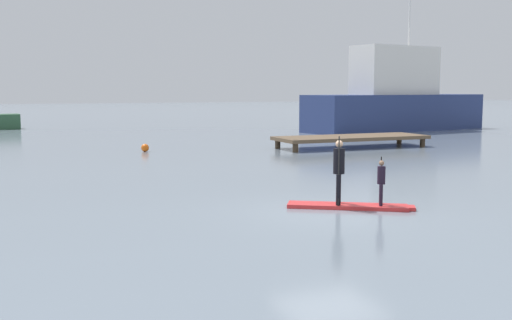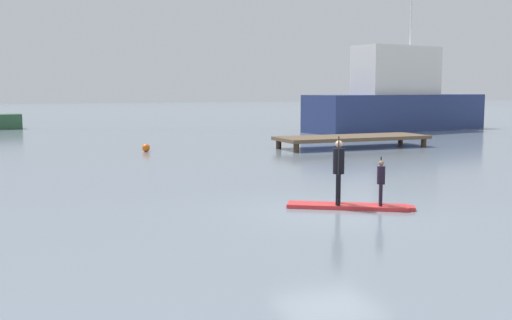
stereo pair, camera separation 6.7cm
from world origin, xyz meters
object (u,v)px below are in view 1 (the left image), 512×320
at_px(paddler_child_solo, 381,180).
at_px(fishing_boat_white_large, 396,100).
at_px(paddleboard_near, 350,206).
at_px(mooring_buoy_near, 145,148).
at_px(paddler_adult, 339,168).

bearing_deg(paddler_child_solo, fishing_boat_white_large, 54.05).
height_order(paddleboard_near, fishing_boat_white_large, fishing_boat_white_large).
xyz_separation_m(paddleboard_near, fishing_boat_white_large, (18.59, 24.33, 2.17)).
bearing_deg(fishing_boat_white_large, mooring_buoy_near, -158.13).
xyz_separation_m(paddler_child_solo, fishing_boat_white_large, (17.93, 24.72, 1.47)).
relative_size(paddleboard_near, paddler_adult, 1.72).
distance_m(paddler_adult, mooring_buoy_near, 16.05).
distance_m(paddler_child_solo, mooring_buoy_near, 16.70).
distance_m(fishing_boat_white_large, mooring_buoy_near, 22.19).
relative_size(paddler_adult, paddler_child_solo, 1.44).
bearing_deg(fishing_boat_white_large, paddler_adult, -127.96).
distance_m(paddler_child_solo, fishing_boat_white_large, 30.57).
distance_m(paddleboard_near, mooring_buoy_near, 16.21).
bearing_deg(paddleboard_near, paddler_adult, 149.83).
height_order(paddler_adult, mooring_buoy_near, paddler_adult).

